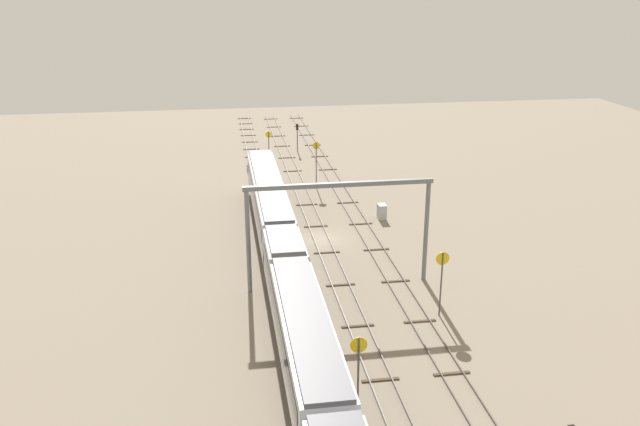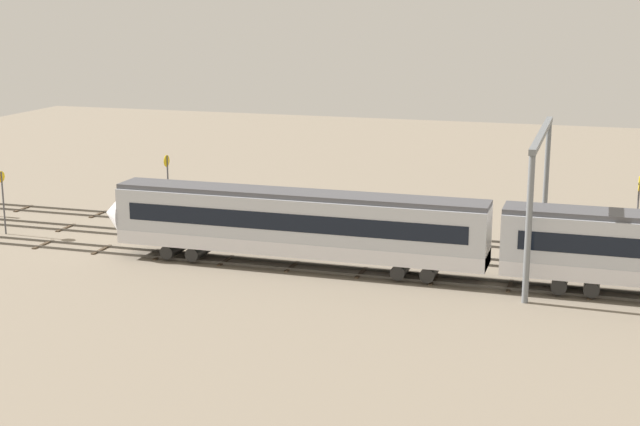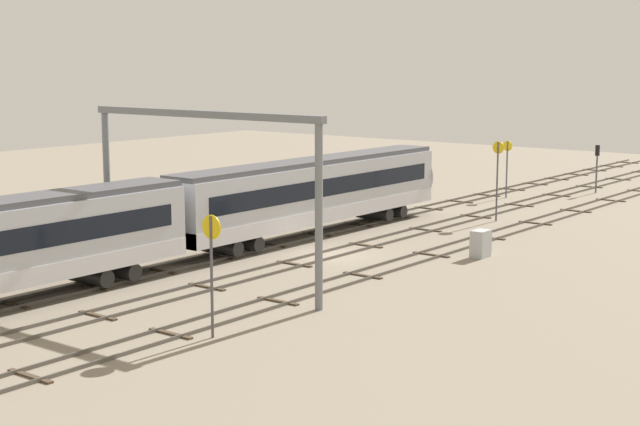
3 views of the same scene
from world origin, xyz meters
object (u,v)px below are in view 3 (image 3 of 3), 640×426
(speed_sign_near_foreground, at_px, (507,162))
(relay_cabinet, at_px, (481,244))
(speed_sign_distant_end, at_px, (212,257))
(speed_sign_far_trackside, at_px, (497,171))
(signal_light_trackside_departure, at_px, (597,161))
(overhead_gantry, at_px, (203,160))

(speed_sign_near_foreground, distance_m, relay_cabinet, 24.75)
(speed_sign_near_foreground, xyz_separation_m, relay_cabinet, (-22.58, -9.90, -2.19))
(speed_sign_distant_end, bearing_deg, speed_sign_far_trackside, 7.53)
(signal_light_trackside_departure, bearing_deg, speed_sign_near_foreground, 147.10)
(speed_sign_near_foreground, xyz_separation_m, speed_sign_far_trackside, (-10.82, -4.75, 0.58))
(signal_light_trackside_departure, bearing_deg, speed_sign_far_trackside, -179.77)
(speed_sign_near_foreground, xyz_separation_m, speed_sign_distant_end, (-43.70, -9.10, 0.41))
(speed_sign_far_trackside, bearing_deg, relay_cabinet, -156.36)
(speed_sign_near_foreground, relative_size, relay_cabinet, 2.97)
(speed_sign_far_trackside, distance_m, speed_sign_distant_end, 33.17)
(signal_light_trackside_departure, height_order, relay_cabinet, signal_light_trackside_departure)
(overhead_gantry, xyz_separation_m, speed_sign_far_trackside, (26.73, -2.15, -2.82))
(overhead_gantry, height_order, speed_sign_distant_end, overhead_gantry)
(overhead_gantry, xyz_separation_m, speed_sign_near_foreground, (37.54, 2.60, -3.40))
(speed_sign_far_trackside, relative_size, speed_sign_distant_end, 1.10)
(speed_sign_distant_end, relative_size, relay_cabinet, 3.25)
(speed_sign_near_foreground, relative_size, speed_sign_distant_end, 0.91)
(overhead_gantry, bearing_deg, speed_sign_far_trackside, -4.60)
(overhead_gantry, relative_size, speed_sign_near_foreground, 3.22)
(speed_sign_far_trackside, distance_m, signal_light_trackside_departure, 18.07)
(overhead_gantry, bearing_deg, relay_cabinet, -25.99)
(speed_sign_near_foreground, height_order, signal_light_trackside_departure, speed_sign_near_foreground)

